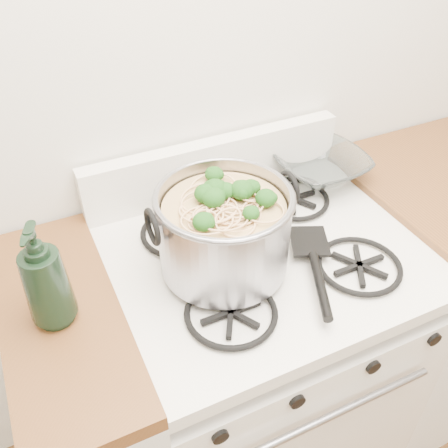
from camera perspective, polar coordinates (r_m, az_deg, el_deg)
gas_range at (r=1.59m, az=3.95°, el=-15.68°), size 0.76×0.66×0.92m
counter_left at (r=1.50m, az=-14.60°, el=-21.39°), size 0.25×0.65×0.92m
stock_pot at (r=1.11m, az=-0.00°, el=-0.79°), size 0.34×0.31×0.21m
spatula at (r=1.24m, az=9.73°, el=-1.72°), size 0.39×0.40×0.02m
glass_bowl at (r=1.50m, az=10.91°, el=6.01°), size 0.11×0.11×0.03m
bottle at (r=1.04m, az=-19.88°, el=-5.61°), size 0.12×0.12×0.25m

